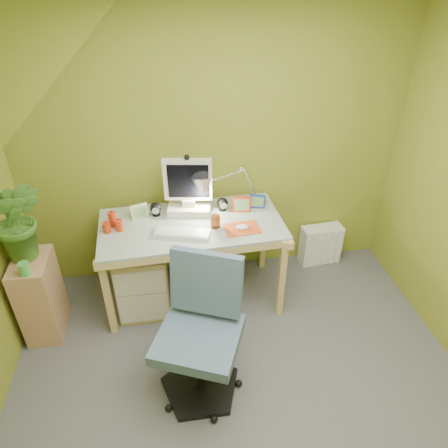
{
  "coord_description": "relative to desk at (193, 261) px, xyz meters",
  "views": [
    {
      "loc": [
        -0.38,
        -1.53,
        2.53
      ],
      "look_at": [
        0.0,
        1.0,
        0.85
      ],
      "focal_mm": 33.0,
      "sensor_mm": 36.0,
      "label": 1
    }
  ],
  "objects": [
    {
      "name": "radiator",
      "position": [
        1.25,
        0.32,
        -0.19
      ],
      "size": [
        0.4,
        0.19,
        0.39
      ],
      "primitive_type": "cube",
      "rotation": [
        0.0,
        0.0,
        0.1
      ],
      "color": "white",
      "rests_on": "floor"
    },
    {
      "name": "wall_back",
      "position": [
        0.23,
        0.42,
        0.82
      ],
      "size": [
        3.2,
        0.01,
        2.4
      ],
      "primitive_type": "cube",
      "color": "olive",
      "rests_on": "floor"
    },
    {
      "name": "speaker_left",
      "position": [
        -0.27,
        0.16,
        0.44
      ],
      "size": [
        0.09,
        0.09,
        0.11
      ],
      "primitive_type": null,
      "rotation": [
        0.0,
        0.0,
        0.0
      ],
      "color": "black",
      "rests_on": "desk"
    },
    {
      "name": "photo_frame_red",
      "position": [
        0.42,
        0.12,
        0.45
      ],
      "size": [
        0.15,
        0.04,
        0.13
      ],
      "primitive_type": "cube",
      "rotation": [
        0.0,
        0.0,
        -0.13
      ],
      "color": "#B63713",
      "rests_on": "desk"
    },
    {
      "name": "potted_plant",
      "position": [
        -1.19,
        -0.16,
        0.62
      ],
      "size": [
        0.37,
        0.31,
        0.63
      ],
      "primitive_type": "imported",
      "rotation": [
        0.0,
        0.0,
        -0.08
      ],
      "color": "#3B6E24",
      "rests_on": "side_ledge"
    },
    {
      "name": "mousepad",
      "position": [
        0.38,
        -0.14,
        0.39
      ],
      "size": [
        0.28,
        0.21,
        0.01
      ],
      "primitive_type": "cube",
      "rotation": [
        0.0,
        0.0,
        0.11
      ],
      "color": "#CA4E1F",
      "rests_on": "desk"
    },
    {
      "name": "floor",
      "position": [
        0.23,
        -1.18,
        -0.39
      ],
      "size": [
        3.2,
        3.2,
        0.01
      ],
      "primitive_type": "cube",
      "color": "#56565B",
      "rests_on": "ground"
    },
    {
      "name": "keyboard",
      "position": [
        -0.08,
        -0.14,
        0.39
      ],
      "size": [
        0.43,
        0.24,
        0.02
      ],
      "primitive_type": "cube",
      "rotation": [
        0.0,
        0.0,
        -0.27
      ],
      "color": "white",
      "rests_on": "desk"
    },
    {
      "name": "speaker_right",
      "position": [
        0.27,
        0.16,
        0.44
      ],
      "size": [
        0.1,
        0.1,
        0.11
      ],
      "primitive_type": null,
      "rotation": [
        0.0,
        0.0,
        -0.06
      ],
      "color": "black",
      "rests_on": "desk"
    },
    {
      "name": "ceiling",
      "position": [
        0.23,
        -1.18,
        2.02
      ],
      "size": [
        3.2,
        3.2,
        0.01
      ],
      "primitive_type": "cube",
      "color": "white",
      "rests_on": "wall_back"
    },
    {
      "name": "mouse",
      "position": [
        0.38,
        -0.14,
        0.4
      ],
      "size": [
        0.11,
        0.08,
        0.03
      ],
      "primitive_type": "ellipsoid",
      "rotation": [
        0.0,
        0.0,
        -0.14
      ],
      "color": "white",
      "rests_on": "mousepad"
    },
    {
      "name": "slope_ceiling",
      "position": [
        -0.77,
        -1.18,
        1.47
      ],
      "size": [
        1.1,
        3.2,
        1.1
      ],
      "primitive_type": "cube",
      "color": "white",
      "rests_on": "wall_left"
    },
    {
      "name": "photo_frame_green",
      "position": [
        -0.4,
        0.14,
        0.44
      ],
      "size": [
        0.14,
        0.07,
        0.12
      ],
      "primitive_type": "cube",
      "rotation": [
        0.0,
        0.0,
        0.35
      ],
      "color": "#B8C98A",
      "rests_on": "desk"
    },
    {
      "name": "desk",
      "position": [
        0.0,
        0.0,
        0.0
      ],
      "size": [
        1.46,
        0.79,
        0.77
      ],
      "primitive_type": null,
      "rotation": [
        0.0,
        0.0,
        0.05
      ],
      "color": "tan",
      "rests_on": "floor"
    },
    {
      "name": "task_chair",
      "position": [
        -0.04,
        -0.94,
        0.14
      ],
      "size": [
        0.76,
        0.76,
        1.04
      ],
      "primitive_type": null,
      "rotation": [
        0.0,
        0.0,
        -0.4
      ],
      "color": "#455C72",
      "rests_on": "floor"
    },
    {
      "name": "monitor",
      "position": [
        0.0,
        0.18,
        0.65
      ],
      "size": [
        0.42,
        0.28,
        0.53
      ],
      "primitive_type": null,
      "rotation": [
        0.0,
        0.0,
        -0.15
      ],
      "color": "silver",
      "rests_on": "desk"
    },
    {
      "name": "side_ledge",
      "position": [
        -1.19,
        -0.21,
        -0.04
      ],
      "size": [
        0.26,
        0.39,
        0.69
      ],
      "primitive_type": "cube",
      "color": "tan",
      "rests_on": "floor"
    },
    {
      "name": "photo_frame_blue",
      "position": [
        0.56,
        0.16,
        0.44
      ],
      "size": [
        0.13,
        0.05,
        0.11
      ],
      "primitive_type": "cube",
      "rotation": [
        0.0,
        0.0,
        -0.25
      ],
      "color": "navy",
      "rests_on": "desk"
    },
    {
      "name": "amber_tumbler",
      "position": [
        0.18,
        -0.08,
        0.43
      ],
      "size": [
        0.09,
        0.09,
        0.1
      ],
      "primitive_type": "cylinder",
      "rotation": [
        0.0,
        0.0,
        -0.22
      ],
      "color": "brown",
      "rests_on": "desk"
    },
    {
      "name": "green_cup",
      "position": [
        -1.17,
        -0.36,
        0.36
      ],
      "size": [
        0.08,
        0.08,
        0.1
      ],
      "primitive_type": "cylinder",
      "rotation": [
        0.0,
        0.0,
        -0.08
      ],
      "color": "green",
      "rests_on": "side_ledge"
    },
    {
      "name": "candle_cluster",
      "position": [
        -0.6,
        0.01,
        0.44
      ],
      "size": [
        0.18,
        0.16,
        0.12
      ],
      "primitive_type": null,
      "rotation": [
        0.0,
        0.0,
        -0.12
      ],
      "color": "red",
      "rests_on": "desk"
    },
    {
      "name": "desk_lamp",
      "position": [
        0.45,
        0.18,
        0.66
      ],
      "size": [
        0.51,
        0.23,
        0.55
      ],
      "primitive_type": null,
      "rotation": [
        0.0,
        0.0,
        0.02
      ],
      "color": "silver",
      "rests_on": "desk"
    }
  ]
}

